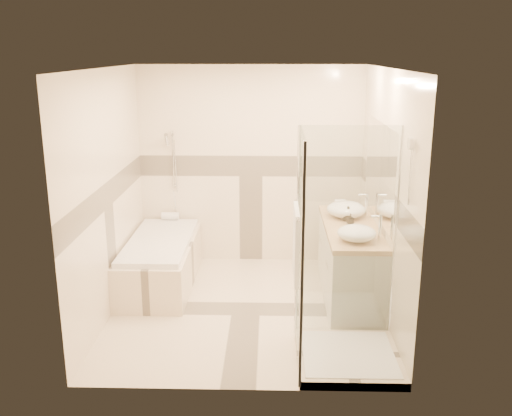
{
  "coord_description": "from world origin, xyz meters",
  "views": [
    {
      "loc": [
        0.26,
        -5.56,
        2.67
      ],
      "look_at": [
        0.1,
        0.25,
        1.05
      ],
      "focal_mm": 40.0,
      "sensor_mm": 36.0,
      "label": 1
    }
  ],
  "objects_px": {
    "bathtub": "(161,259)",
    "vessel_sink_near": "(346,209)",
    "vanity": "(350,262)",
    "amenity_bottle_b": "(348,214)",
    "vessel_sink_far": "(357,233)",
    "shower_enclosure": "(336,306)",
    "amenity_bottle_a": "(350,220)"
  },
  "relations": [
    {
      "from": "bathtub",
      "to": "vanity",
      "type": "distance_m",
      "value": 2.18
    },
    {
      "from": "vanity",
      "to": "vessel_sink_near",
      "type": "distance_m",
      "value": 0.61
    },
    {
      "from": "vessel_sink_near",
      "to": "vessel_sink_far",
      "type": "bearing_deg",
      "value": -90.0
    },
    {
      "from": "vessel_sink_far",
      "to": "shower_enclosure",
      "type": "bearing_deg",
      "value": -109.61
    },
    {
      "from": "vessel_sink_near",
      "to": "vessel_sink_far",
      "type": "xyz_separation_m",
      "value": [
        0.0,
        -0.83,
        -0.01
      ]
    },
    {
      "from": "amenity_bottle_b",
      "to": "shower_enclosure",
      "type": "bearing_deg",
      "value": -100.75
    },
    {
      "from": "vanity",
      "to": "amenity_bottle_b",
      "type": "xyz_separation_m",
      "value": [
        -0.02,
        0.17,
        0.51
      ]
    },
    {
      "from": "bathtub",
      "to": "shower_enclosure",
      "type": "bearing_deg",
      "value": -41.1
    },
    {
      "from": "vessel_sink_near",
      "to": "amenity_bottle_a",
      "type": "distance_m",
      "value": 0.36
    },
    {
      "from": "amenity_bottle_a",
      "to": "vessel_sink_far",
      "type": "bearing_deg",
      "value": -90.0
    },
    {
      "from": "bathtub",
      "to": "amenity_bottle_b",
      "type": "height_order",
      "value": "amenity_bottle_b"
    },
    {
      "from": "vessel_sink_near",
      "to": "bathtub",
      "type": "bearing_deg",
      "value": 179.29
    },
    {
      "from": "amenity_bottle_b",
      "to": "vessel_sink_far",
      "type": "bearing_deg",
      "value": -90.0
    },
    {
      "from": "vanity",
      "to": "vessel_sink_near",
      "type": "height_order",
      "value": "vessel_sink_near"
    },
    {
      "from": "shower_enclosure",
      "to": "vessel_sink_far",
      "type": "relative_size",
      "value": 5.31
    },
    {
      "from": "bathtub",
      "to": "vanity",
      "type": "height_order",
      "value": "vanity"
    },
    {
      "from": "amenity_bottle_a",
      "to": "vessel_sink_near",
      "type": "bearing_deg",
      "value": 90.0
    },
    {
      "from": "vanity",
      "to": "vessel_sink_far",
      "type": "relative_size",
      "value": 4.21
    },
    {
      "from": "vessel_sink_near",
      "to": "amenity_bottle_a",
      "type": "relative_size",
      "value": 3.13
    },
    {
      "from": "bathtub",
      "to": "amenity_bottle_a",
      "type": "height_order",
      "value": "amenity_bottle_a"
    },
    {
      "from": "bathtub",
      "to": "vessel_sink_far",
      "type": "height_order",
      "value": "vessel_sink_far"
    },
    {
      "from": "shower_enclosure",
      "to": "vessel_sink_far",
      "type": "distance_m",
      "value": 0.92
    },
    {
      "from": "shower_enclosure",
      "to": "vessel_sink_near",
      "type": "distance_m",
      "value": 1.67
    },
    {
      "from": "bathtub",
      "to": "vessel_sink_near",
      "type": "height_order",
      "value": "vessel_sink_near"
    },
    {
      "from": "bathtub",
      "to": "vessel_sink_near",
      "type": "distance_m",
      "value": 2.22
    },
    {
      "from": "vanity",
      "to": "vessel_sink_far",
      "type": "distance_m",
      "value": 0.71
    },
    {
      "from": "bathtub",
      "to": "vessel_sink_far",
      "type": "bearing_deg",
      "value": -21.87
    },
    {
      "from": "vessel_sink_far",
      "to": "amenity_bottle_b",
      "type": "relative_size",
      "value": 2.36
    },
    {
      "from": "amenity_bottle_a",
      "to": "bathtub",
      "type": "bearing_deg",
      "value": 169.73
    },
    {
      "from": "vessel_sink_far",
      "to": "vanity",
      "type": "bearing_deg",
      "value": 87.73
    },
    {
      "from": "vessel_sink_near",
      "to": "vessel_sink_far",
      "type": "relative_size",
      "value": 1.13
    },
    {
      "from": "shower_enclosure",
      "to": "vessel_sink_near",
      "type": "bearing_deg",
      "value": 80.29
    }
  ]
}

